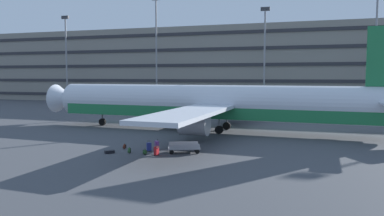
{
  "coord_description": "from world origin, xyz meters",
  "views": [
    {
      "loc": [
        9.75,
        -41.6,
        6.28
      ],
      "look_at": [
        -1.31,
        -5.56,
        3.0
      ],
      "focal_mm": 34.4,
      "sensor_mm": 36.0,
      "label": 1
    }
  ],
  "objects_px": {
    "backpack_purple": "(129,150)",
    "baggage_cart": "(184,148)",
    "suitcase_black": "(156,150)",
    "backpack_navy": "(145,152)",
    "suitcase_laid_flat": "(157,145)",
    "suitcase_silver": "(110,152)",
    "airliner": "(214,104)",
    "backpack_scuffed": "(124,147)",
    "suitcase_large": "(149,147)"
  },
  "relations": [
    {
      "from": "suitcase_black",
      "to": "backpack_purple",
      "type": "relative_size",
      "value": 1.81
    },
    {
      "from": "suitcase_laid_flat",
      "to": "baggage_cart",
      "type": "xyz_separation_m",
      "value": [
        2.62,
        -0.51,
        0.03
      ]
    },
    {
      "from": "backpack_purple",
      "to": "suitcase_silver",
      "type": "bearing_deg",
      "value": -162.49
    },
    {
      "from": "suitcase_large",
      "to": "backpack_purple",
      "type": "xyz_separation_m",
      "value": [
        -1.23,
        -1.19,
        -0.16
      ]
    },
    {
      "from": "airliner",
      "to": "suitcase_silver",
      "type": "relative_size",
      "value": 53.02
    },
    {
      "from": "airliner",
      "to": "baggage_cart",
      "type": "relative_size",
      "value": 13.39
    },
    {
      "from": "backpack_scuffed",
      "to": "airliner",
      "type": "bearing_deg",
      "value": 67.99
    },
    {
      "from": "suitcase_black",
      "to": "backpack_purple",
      "type": "bearing_deg",
      "value": 178.16
    },
    {
      "from": "suitcase_silver",
      "to": "backpack_navy",
      "type": "relative_size",
      "value": 1.84
    },
    {
      "from": "backpack_purple",
      "to": "baggage_cart",
      "type": "distance_m",
      "value": 4.48
    },
    {
      "from": "airliner",
      "to": "baggage_cart",
      "type": "height_order",
      "value": "airliner"
    },
    {
      "from": "backpack_purple",
      "to": "airliner",
      "type": "bearing_deg",
      "value": 74.73
    },
    {
      "from": "suitcase_silver",
      "to": "backpack_scuffed",
      "type": "xyz_separation_m",
      "value": [
        0.33,
        1.96,
        0.09
      ]
    },
    {
      "from": "suitcase_silver",
      "to": "backpack_scuffed",
      "type": "height_order",
      "value": "backpack_scuffed"
    },
    {
      "from": "suitcase_large",
      "to": "backpack_navy",
      "type": "xyz_separation_m",
      "value": [
        0.2,
        -1.25,
        -0.2
      ]
    },
    {
      "from": "backpack_scuffed",
      "to": "suitcase_large",
      "type": "bearing_deg",
      "value": -6.78
    },
    {
      "from": "suitcase_silver",
      "to": "backpack_purple",
      "type": "distance_m",
      "value": 1.61
    },
    {
      "from": "suitcase_black",
      "to": "baggage_cart",
      "type": "distance_m",
      "value": 2.39
    },
    {
      "from": "backpack_navy",
      "to": "backpack_purple",
      "type": "bearing_deg",
      "value": 177.69
    },
    {
      "from": "suitcase_laid_flat",
      "to": "suitcase_large",
      "type": "xyz_separation_m",
      "value": [
        -0.35,
        -0.85,
        -0.01
      ]
    },
    {
      "from": "backpack_navy",
      "to": "baggage_cart",
      "type": "xyz_separation_m",
      "value": [
        2.77,
        1.59,
        0.23
      ]
    },
    {
      "from": "suitcase_silver",
      "to": "airliner",
      "type": "bearing_deg",
      "value": 69.63
    },
    {
      "from": "airliner",
      "to": "backpack_navy",
      "type": "height_order",
      "value": "airliner"
    },
    {
      "from": "backpack_purple",
      "to": "baggage_cart",
      "type": "bearing_deg",
      "value": 20.0
    },
    {
      "from": "suitcase_silver",
      "to": "baggage_cart",
      "type": "xyz_separation_m",
      "value": [
        5.73,
        2.01,
        0.3
      ]
    },
    {
      "from": "baggage_cart",
      "to": "backpack_scuffed",
      "type": "bearing_deg",
      "value": -179.47
    },
    {
      "from": "suitcase_black",
      "to": "backpack_purple",
      "type": "xyz_separation_m",
      "value": [
        -2.44,
        0.08,
        -0.16
      ]
    },
    {
      "from": "backpack_navy",
      "to": "baggage_cart",
      "type": "bearing_deg",
      "value": 29.79
    },
    {
      "from": "suitcase_laid_flat",
      "to": "backpack_scuffed",
      "type": "relative_size",
      "value": 1.79
    },
    {
      "from": "suitcase_laid_flat",
      "to": "airliner",
      "type": "bearing_deg",
      "value": 79.5
    },
    {
      "from": "suitcase_black",
      "to": "suitcase_silver",
      "type": "distance_m",
      "value": 4.0
    },
    {
      "from": "suitcase_laid_flat",
      "to": "suitcase_black",
      "type": "relative_size",
      "value": 0.93
    },
    {
      "from": "airliner",
      "to": "suitcase_silver",
      "type": "distance_m",
      "value": 15.46
    },
    {
      "from": "airliner",
      "to": "suitcase_laid_flat",
      "type": "xyz_separation_m",
      "value": [
        -2.17,
        -11.69,
        -2.72
      ]
    },
    {
      "from": "backpack_navy",
      "to": "backpack_scuffed",
      "type": "relative_size",
      "value": 0.92
    },
    {
      "from": "suitcase_black",
      "to": "baggage_cart",
      "type": "bearing_deg",
      "value": 42.32
    },
    {
      "from": "suitcase_black",
      "to": "backpack_navy",
      "type": "relative_size",
      "value": 2.08
    },
    {
      "from": "suitcase_black",
      "to": "baggage_cart",
      "type": "height_order",
      "value": "suitcase_black"
    },
    {
      "from": "suitcase_laid_flat",
      "to": "baggage_cart",
      "type": "height_order",
      "value": "suitcase_laid_flat"
    },
    {
      "from": "suitcase_laid_flat",
      "to": "backpack_navy",
      "type": "distance_m",
      "value": 2.11
    },
    {
      "from": "airliner",
      "to": "backpack_scuffed",
      "type": "bearing_deg",
      "value": -112.01
    },
    {
      "from": "suitcase_black",
      "to": "baggage_cart",
      "type": "xyz_separation_m",
      "value": [
        1.77,
        1.61,
        0.03
      ]
    },
    {
      "from": "airliner",
      "to": "suitcase_laid_flat",
      "type": "relative_size",
      "value": 50.28
    },
    {
      "from": "suitcase_laid_flat",
      "to": "suitcase_black",
      "type": "xyz_separation_m",
      "value": [
        0.85,
        -2.12,
        -0.01
      ]
    },
    {
      "from": "suitcase_laid_flat",
      "to": "suitcase_black",
      "type": "distance_m",
      "value": 2.28
    },
    {
      "from": "suitcase_large",
      "to": "suitcase_black",
      "type": "bearing_deg",
      "value": -46.48
    },
    {
      "from": "suitcase_silver",
      "to": "backpack_scuffed",
      "type": "bearing_deg",
      "value": 80.56
    },
    {
      "from": "suitcase_laid_flat",
      "to": "suitcase_black",
      "type": "height_order",
      "value": "suitcase_black"
    },
    {
      "from": "airliner",
      "to": "backpack_scuffed",
      "type": "xyz_separation_m",
      "value": [
        -4.95,
        -12.25,
        -2.91
      ]
    },
    {
      "from": "backpack_purple",
      "to": "baggage_cart",
      "type": "relative_size",
      "value": 0.16
    }
  ]
}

